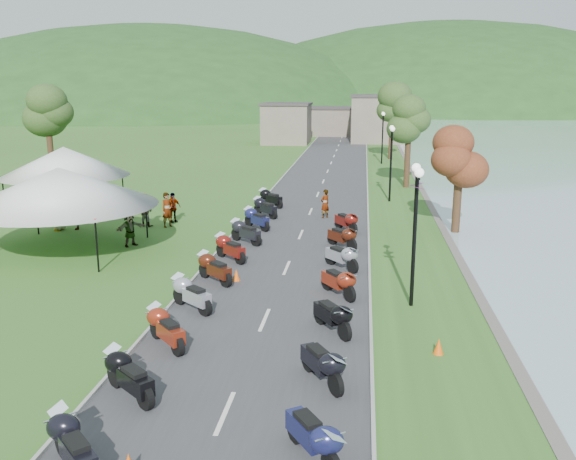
{
  "coord_description": "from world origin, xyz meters",
  "views": [
    {
      "loc": [
        3.13,
        -2.99,
        7.77
      ],
      "look_at": [
        -0.14,
        23.65,
        1.3
      ],
      "focal_mm": 38.0,
      "sensor_mm": 36.0,
      "label": 1
    }
  ],
  "objects_px": {
    "pedestrian_a": "(168,227)",
    "pedestrian_b": "(146,226)",
    "pedestrian_c": "(77,229)",
    "vendor_tent_main": "(62,210)"
  },
  "relations": [
    {
      "from": "vendor_tent_main",
      "to": "pedestrian_a",
      "type": "xyz_separation_m",
      "value": [
        3.3,
        5.45,
        -2.0
      ]
    },
    {
      "from": "pedestrian_a",
      "to": "pedestrian_c",
      "type": "xyz_separation_m",
      "value": [
        -4.79,
        -1.19,
        0.0
      ]
    },
    {
      "from": "vendor_tent_main",
      "to": "pedestrian_a",
      "type": "relative_size",
      "value": 3.08
    },
    {
      "from": "vendor_tent_main",
      "to": "pedestrian_c",
      "type": "bearing_deg",
      "value": 109.22
    },
    {
      "from": "pedestrian_b",
      "to": "pedestrian_c",
      "type": "distance_m",
      "value": 3.72
    },
    {
      "from": "pedestrian_c",
      "to": "vendor_tent_main",
      "type": "bearing_deg",
      "value": -1.26
    },
    {
      "from": "pedestrian_a",
      "to": "pedestrian_b",
      "type": "bearing_deg",
      "value": 126.65
    },
    {
      "from": "vendor_tent_main",
      "to": "pedestrian_b",
      "type": "distance_m",
      "value": 6.16
    },
    {
      "from": "pedestrian_b",
      "to": "pedestrian_a",
      "type": "bearing_deg",
      "value": -164.47
    },
    {
      "from": "pedestrian_b",
      "to": "vendor_tent_main",
      "type": "bearing_deg",
      "value": 85.38
    }
  ]
}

